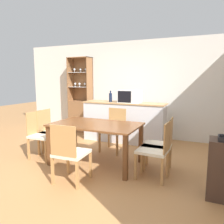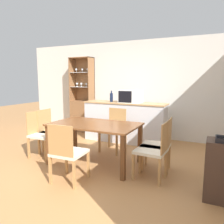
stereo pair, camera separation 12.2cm
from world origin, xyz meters
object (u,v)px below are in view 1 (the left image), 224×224
object	(u,v)px
display_cabinet	(81,110)
dining_chair_head_far	(114,130)
dining_chair_head_near	(70,153)
dining_chair_side_left_near	(42,134)
dining_chair_side_left_far	(51,131)
wine_bottle	(111,97)
dining_table	(96,129)
microwave	(130,96)
dining_chair_side_right_far	(160,145)
dining_chair_side_right_near	(156,150)

from	to	relation	value
display_cabinet	dining_chair_head_far	bearing A→B (deg)	-37.71
dining_chair_head_near	dining_chair_side_left_near	bearing A→B (deg)	146.49
display_cabinet	dining_chair_head_near	bearing A→B (deg)	-60.72
dining_chair_side_left_far	wine_bottle	size ratio (longest dim) A/B	3.28
dining_chair_head_far	dining_chair_side_left_far	bearing A→B (deg)	34.08
dining_table	dining_chair_side_left_far	size ratio (longest dim) A/B	1.73
dining_table	dining_chair_side_left_near	size ratio (longest dim) A/B	1.73
display_cabinet	microwave	xyz separation A→B (m)	(1.71, -0.51, 0.50)
dining_table	dining_chair_side_right_far	bearing A→B (deg)	7.15
dining_table	dining_chair_side_left_near	world-z (taller)	dining_chair_side_left_near
display_cabinet	microwave	bearing A→B (deg)	-16.68
display_cabinet	dining_table	xyz separation A→B (m)	(1.61, -2.06, 0.01)
wine_bottle	dining_chair_side_right_far	bearing A→B (deg)	-41.95
dining_chair_side_left_near	dining_chair_side_left_far	xyz separation A→B (m)	(-0.00, 0.28, 0.00)
dining_chair_head_near	microwave	bearing A→B (deg)	84.52
dining_chair_head_near	dining_chair_side_left_far	bearing A→B (deg)	137.11
dining_chair_side_left_near	display_cabinet	bearing A→B (deg)	-170.33
dining_chair_head_near	microwave	distance (m)	2.46
dining_table	dining_chair_head_near	bearing A→B (deg)	-89.82
microwave	dining_chair_side_right_far	bearing A→B (deg)	-53.66
dining_chair_side_right_near	wine_bottle	bearing A→B (deg)	45.51
display_cabinet	wine_bottle	bearing A→B (deg)	-23.95
dining_table	wine_bottle	size ratio (longest dim) A/B	5.69
display_cabinet	wine_bottle	world-z (taller)	display_cabinet
display_cabinet	dining_chair_head_far	distance (m)	2.05
display_cabinet	microwave	distance (m)	1.86
display_cabinet	dining_table	bearing A→B (deg)	-52.01
dining_chair_side_right_near	dining_chair_head_far	distance (m)	1.48
dining_table	dining_chair_side_left_far	bearing A→B (deg)	173.06
microwave	wine_bottle	distance (m)	0.50
dining_chair_side_left_near	dining_chair_head_far	size ratio (longest dim) A/B	1.00
dining_chair_head_near	dining_chair_side_right_near	distance (m)	1.32
dining_chair_head_near	dining_chair_head_far	distance (m)	1.63
dining_chair_side_right_far	microwave	distance (m)	1.87
display_cabinet	dining_table	distance (m)	2.62
dining_chair_side_right_far	dining_chair_head_near	bearing A→B (deg)	127.52
dining_chair_side_right_far	microwave	size ratio (longest dim) A/B	1.79
dining_chair_side_right_near	dining_chair_side_left_near	distance (m)	2.28
wine_bottle	dining_chair_side_right_near	bearing A→B (deg)	-47.34
display_cabinet	dining_chair_side_left_far	bearing A→B (deg)	-76.22
dining_chair_head_near	dining_chair_side_right_near	size ratio (longest dim) A/B	1.00
dining_chair_side_left_near	dining_chair_side_left_far	size ratio (longest dim) A/B	1.00
dining_chair_side_right_near	dining_chair_side_left_far	distance (m)	2.29
dining_chair_side_left_near	dining_table	bearing A→B (deg)	94.73
dining_chair_side_right_near	microwave	bearing A→B (deg)	34.28
dining_chair_side_right_far	dining_chair_side_left_far	xyz separation A→B (m)	(-2.28, -0.00, 0.00)
dining_chair_head_near	dining_chair_side_right_far	bearing A→B (deg)	37.12
dining_chair_head_far	display_cabinet	bearing A→B (deg)	-34.27
display_cabinet	dining_chair_side_right_far	bearing A→B (deg)	-34.93
dining_chair_head_far	microwave	bearing A→B (deg)	-94.43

